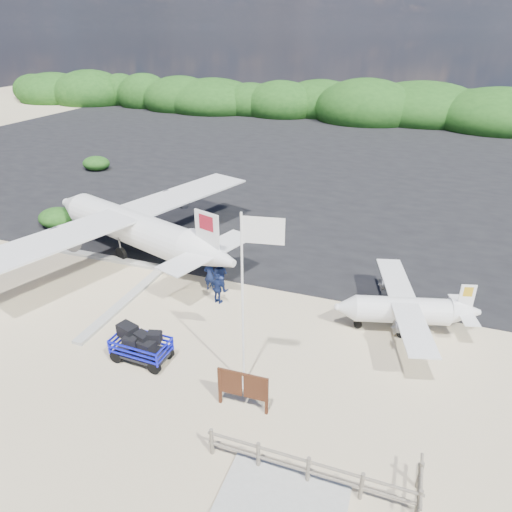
{
  "coord_description": "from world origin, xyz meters",
  "views": [
    {
      "loc": [
        7.56,
        -13.81,
        11.76
      ],
      "look_at": [
        0.78,
        5.28,
        1.57
      ],
      "focal_mm": 32.0,
      "sensor_mm": 36.0,
      "label": 1
    }
  ],
  "objects_px": {
    "signboard": "(243,408)",
    "flagpole": "(244,383)",
    "baggage_cart": "(143,360)",
    "crew_a": "(210,275)",
    "crew_c": "(218,289)",
    "crew_b": "(220,274)",
    "aircraft_small": "(248,147)"
  },
  "relations": [
    {
      "from": "signboard",
      "to": "crew_b",
      "type": "xyz_separation_m",
      "value": [
        -3.91,
        7.06,
        0.86
      ]
    },
    {
      "from": "signboard",
      "to": "aircraft_small",
      "type": "height_order",
      "value": "aircraft_small"
    },
    {
      "from": "baggage_cart",
      "to": "crew_a",
      "type": "bearing_deg",
      "value": 90.09
    },
    {
      "from": "baggage_cart",
      "to": "signboard",
      "type": "xyz_separation_m",
      "value": [
        4.64,
        -1.04,
        0.0
      ]
    },
    {
      "from": "flagpole",
      "to": "crew_b",
      "type": "bearing_deg",
      "value": 120.58
    },
    {
      "from": "crew_b",
      "to": "aircraft_small",
      "type": "relative_size",
      "value": 0.27
    },
    {
      "from": "signboard",
      "to": "aircraft_small",
      "type": "distance_m",
      "value": 38.3
    },
    {
      "from": "baggage_cart",
      "to": "crew_a",
      "type": "xyz_separation_m",
      "value": [
        0.24,
        5.85,
        0.8
      ]
    },
    {
      "from": "baggage_cart",
      "to": "aircraft_small",
      "type": "bearing_deg",
      "value": 106.33
    },
    {
      "from": "baggage_cart",
      "to": "aircraft_small",
      "type": "distance_m",
      "value": 35.94
    },
    {
      "from": "signboard",
      "to": "crew_c",
      "type": "distance_m",
      "value": 6.9
    },
    {
      "from": "signboard",
      "to": "aircraft_small",
      "type": "xyz_separation_m",
      "value": [
        -13.28,
        35.93,
        0.0
      ]
    },
    {
      "from": "flagpole",
      "to": "crew_a",
      "type": "relative_size",
      "value": 4.2
    },
    {
      "from": "crew_b",
      "to": "crew_c",
      "type": "xyz_separation_m",
      "value": [
        0.39,
        -1.18,
        -0.09
      ]
    },
    {
      "from": "signboard",
      "to": "aircraft_small",
      "type": "relative_size",
      "value": 0.3
    },
    {
      "from": "flagpole",
      "to": "crew_a",
      "type": "height_order",
      "value": "flagpole"
    },
    {
      "from": "crew_a",
      "to": "crew_c",
      "type": "bearing_deg",
      "value": 125.48
    },
    {
      "from": "baggage_cart",
      "to": "flagpole",
      "type": "relative_size",
      "value": 0.36
    },
    {
      "from": "signboard",
      "to": "crew_a",
      "type": "height_order",
      "value": "crew_a"
    },
    {
      "from": "crew_b",
      "to": "aircraft_small",
      "type": "height_order",
      "value": "crew_b"
    },
    {
      "from": "signboard",
      "to": "crew_a",
      "type": "distance_m",
      "value": 8.22
    },
    {
      "from": "flagpole",
      "to": "aircraft_small",
      "type": "height_order",
      "value": "flagpole"
    },
    {
      "from": "signboard",
      "to": "crew_c",
      "type": "xyz_separation_m",
      "value": [
        -3.52,
        5.88,
        0.77
      ]
    },
    {
      "from": "flagpole",
      "to": "crew_b",
      "type": "relative_size",
      "value": 3.93
    },
    {
      "from": "crew_a",
      "to": "aircraft_small",
      "type": "relative_size",
      "value": 0.26
    },
    {
      "from": "signboard",
      "to": "flagpole",
      "type": "bearing_deg",
      "value": 108.44
    },
    {
      "from": "signboard",
      "to": "crew_b",
      "type": "distance_m",
      "value": 8.12
    },
    {
      "from": "flagpole",
      "to": "crew_a",
      "type": "xyz_separation_m",
      "value": [
        -3.99,
        5.75,
        0.8
      ]
    },
    {
      "from": "baggage_cart",
      "to": "signboard",
      "type": "height_order",
      "value": "signboard"
    },
    {
      "from": "baggage_cart",
      "to": "crew_b",
      "type": "height_order",
      "value": "crew_b"
    },
    {
      "from": "signboard",
      "to": "baggage_cart",
      "type": "bearing_deg",
      "value": 166.01
    },
    {
      "from": "crew_c",
      "to": "aircraft_small",
      "type": "bearing_deg",
      "value": -60.17
    }
  ]
}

